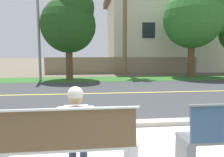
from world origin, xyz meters
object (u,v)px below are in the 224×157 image
at_px(shade_tree_far_left, 70,21).
at_px(shade_tree_left, 195,14).
at_px(seated_person_white, 76,124).
at_px(bench_left, 66,144).
at_px(streetlamp, 39,16).

xyz_separation_m(shade_tree_far_left, shade_tree_left, (8.69, 0.75, 0.72)).
height_order(seated_person_white, shade_tree_far_left, shade_tree_far_left).
xyz_separation_m(bench_left, shade_tree_far_left, (-0.81, 11.03, 3.27)).
bearing_deg(shade_tree_left, shade_tree_far_left, -175.07).
distance_m(seated_person_white, streetlamp, 11.61).
relative_size(seated_person_white, shade_tree_far_left, 0.22).
relative_size(bench_left, streetlamp, 0.28).
bearing_deg(seated_person_white, bench_left, -129.22).
distance_m(bench_left, streetlamp, 11.80).
bearing_deg(bench_left, shade_tree_left, 56.22).
bearing_deg(shade_tree_left, bench_left, -123.78).
distance_m(shade_tree_far_left, shade_tree_left, 8.75).
height_order(seated_person_white, streetlamp, streetlamp).
bearing_deg(seated_person_white, streetlamp, 104.71).
xyz_separation_m(bench_left, seated_person_white, (0.14, 0.17, 0.21)).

